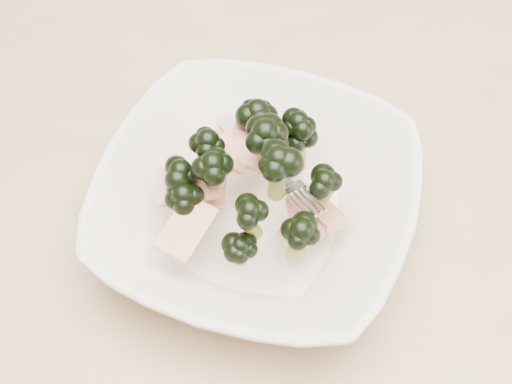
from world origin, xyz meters
TOP-DOWN VIEW (x-y plane):
  - dining_table at (0.00, 0.00)m, footprint 1.20×0.80m
  - broccoli_dish at (-0.06, 0.03)m, footprint 0.33×0.33m

SIDE VIEW (x-z plane):
  - dining_table at x=0.00m, z-range 0.28..1.03m
  - broccoli_dish at x=-0.06m, z-range 0.73..0.85m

